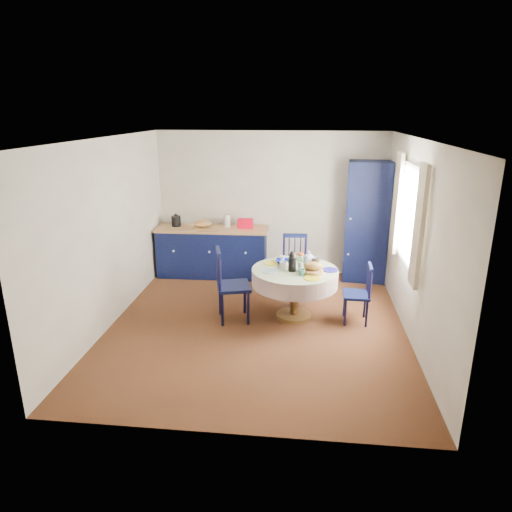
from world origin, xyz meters
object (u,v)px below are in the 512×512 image
Objects in this scene: pantry_cabinet at (367,222)px; cobalt_bowl at (284,262)px; mug_d at (282,259)px; chair_right at (359,293)px; dining_table at (295,277)px; kitchen_counter at (212,251)px; chair_far at (295,265)px; chair_left at (230,285)px; mug_a at (284,265)px; mug_b at (302,272)px; mug_c at (316,260)px.

pantry_cabinet is 2.00m from cobalt_bowl.
chair_right is at bearing -19.51° from mug_d.
mug_d is at bearing 121.86° from dining_table.
pantry_cabinet is at bearing 0.89° from kitchen_counter.
chair_left is at bearing -132.60° from chair_far.
chair_right is 3.73× the size of cobalt_bowl.
mug_a is 0.37m from mug_b.
mug_c reaches higher than cobalt_bowl.
kitchen_counter is 2.05× the size of chair_far.
chair_right is 0.77m from mug_c.
dining_table is 1.15× the size of chair_left.
pantry_cabinet is 1.87m from chair_right.
chair_left is (-2.05, -1.88, -0.49)m from pantry_cabinet.
kitchen_counter reaches higher than chair_far.
chair_left is 4.63× the size of cobalt_bowl.
dining_table is 0.30m from mug_b.
mug_c is at bearing -118.09° from chair_right.
chair_right is at bearing 13.21° from mug_b.
mug_a is (-0.16, 0.03, 0.17)m from dining_table.
kitchen_counter reaches higher than mug_d.
kitchen_counter is at bearing 150.70° from chair_far.
kitchen_counter is 2.24m from mug_c.
mug_b is at bearing -108.51° from chair_left.
mug_c is 0.49× the size of cobalt_bowl.
pantry_cabinet reaches higher than kitchen_counter.
mug_a is (-1.32, -1.66, -0.25)m from pantry_cabinet.
dining_table is (-1.16, -1.70, -0.42)m from pantry_cabinet.
chair_right is (0.88, -0.05, -0.18)m from dining_table.
chair_far is 10.65× the size of mug_d.
mug_a reaches higher than cobalt_bowl.
pantry_cabinet is 2.23m from mug_b.
chair_far is 0.74m from mug_c.
kitchen_counter is 2.90m from chair_right.
mug_d is (-0.04, 0.30, -0.01)m from mug_a.
chair_left is 1.28m from mug_c.
kitchen_counter is at bearing 143.74° from mug_c.
cobalt_bowl is (0.71, 0.41, 0.22)m from chair_left.
chair_left is 1.38m from chair_far.
chair_right is (2.39, -1.65, -0.03)m from kitchen_counter.
chair_left is (0.61, -1.78, 0.08)m from kitchen_counter.
kitchen_counter is 20.77× the size of mug_b.
chair_right is 8.88× the size of mug_b.
mug_b is 1.05× the size of mug_d.
chair_right is 9.36× the size of mug_d.
chair_right is at bearing -35.98° from kitchen_counter.
mug_b is 0.42× the size of cobalt_bowl.
mug_d is at bearing -68.22° from chair_left.
mug_c is at bearing -116.05° from pantry_cabinet.
mug_a is (-1.05, 0.09, 0.35)m from chair_right.
pantry_cabinet is 2.82m from chair_left.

